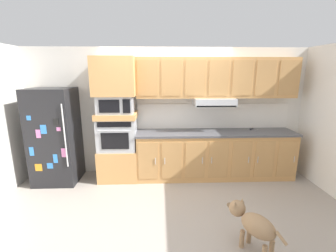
% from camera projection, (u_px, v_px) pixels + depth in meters
% --- Properties ---
extents(ground_plane, '(9.60, 9.60, 0.00)m').
position_uv_depth(ground_plane, '(168.00, 196.00, 3.85)').
color(ground_plane, '#9E9389').
extents(back_kitchen_wall, '(6.20, 0.12, 2.50)m').
position_uv_depth(back_kitchen_wall, '(166.00, 112.00, 4.64)').
color(back_kitchen_wall, silver).
rests_on(back_kitchen_wall, ground).
extents(refrigerator, '(0.76, 0.73, 1.76)m').
position_uv_depth(refrigerator, '(55.00, 136.00, 4.23)').
color(refrigerator, black).
rests_on(refrigerator, ground).
extents(oven_base_cabinet, '(0.74, 0.62, 0.60)m').
position_uv_depth(oven_base_cabinet, '(119.00, 163.00, 4.47)').
color(oven_base_cabinet, tan).
rests_on(oven_base_cabinet, ground).
extents(built_in_oven, '(0.70, 0.62, 0.60)m').
position_uv_depth(built_in_oven, '(118.00, 133.00, 4.33)').
color(built_in_oven, '#A8AAAF').
rests_on(built_in_oven, oven_base_cabinet).
extents(appliance_mid_shelf, '(0.74, 0.62, 0.10)m').
position_uv_depth(appliance_mid_shelf, '(117.00, 115.00, 4.26)').
color(appliance_mid_shelf, tan).
rests_on(appliance_mid_shelf, built_in_oven).
extents(microwave, '(0.64, 0.54, 0.32)m').
position_uv_depth(microwave, '(116.00, 104.00, 4.21)').
color(microwave, '#A8AAAF').
rests_on(microwave, appliance_mid_shelf).
extents(appliance_upper_cabinet, '(0.74, 0.62, 0.68)m').
position_uv_depth(appliance_upper_cabinet, '(115.00, 76.00, 4.09)').
color(appliance_upper_cabinet, tan).
rests_on(appliance_upper_cabinet, microwave).
extents(lower_cabinet_run, '(3.01, 0.63, 0.88)m').
position_uv_depth(lower_cabinet_run, '(215.00, 155.00, 4.51)').
color(lower_cabinet_run, tan).
rests_on(lower_cabinet_run, ground).
extents(countertop_slab, '(3.05, 0.64, 0.04)m').
position_uv_depth(countertop_slab, '(216.00, 133.00, 4.40)').
color(countertop_slab, '#4C4C51').
rests_on(countertop_slab, lower_cabinet_run).
extents(backsplash_panel, '(3.05, 0.02, 0.50)m').
position_uv_depth(backsplash_panel, '(213.00, 116.00, 4.62)').
color(backsplash_panel, silver).
rests_on(backsplash_panel, countertop_slab).
extents(upper_cabinet_with_hood, '(3.01, 0.48, 0.88)m').
position_uv_depth(upper_cabinet_with_hood, '(216.00, 79.00, 4.29)').
color(upper_cabinet_with_hood, tan).
rests_on(upper_cabinet_with_hood, backsplash_panel).
extents(screwdriver, '(0.17, 0.17, 0.03)m').
position_uv_depth(screwdriver, '(252.00, 129.00, 4.54)').
color(screwdriver, black).
rests_on(screwdriver, countertop_slab).
extents(dog, '(0.49, 0.70, 0.53)m').
position_uv_depth(dog, '(253.00, 223.00, 2.63)').
color(dog, '#997551').
rests_on(dog, ground).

